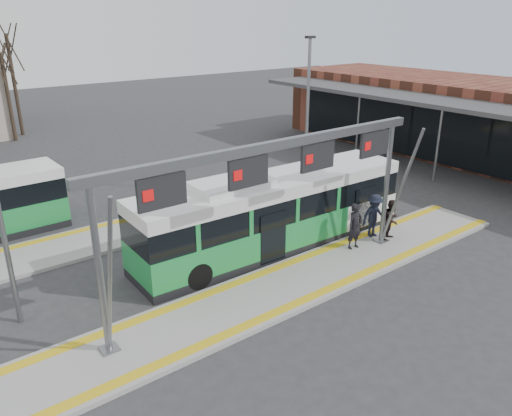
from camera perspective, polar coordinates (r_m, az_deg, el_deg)
The scene contains 14 objects.
ground at distance 18.05m, azimuth 3.63°, elevation -9.04°, with size 120.00×120.00×0.00m, color #2D2D30.
platform_main at distance 18.01m, azimuth 3.64°, elevation -8.84°, with size 22.00×3.00×0.15m, color gray.
platform_second at distance 22.51m, azimuth -17.97°, elevation -3.48°, with size 20.00×3.00×0.15m, color gray.
tactile_main at distance 17.97m, azimuth 3.65°, elevation -8.60°, with size 22.00×2.65×0.02m.
tactile_second at distance 23.49m, azimuth -18.99°, elevation -2.34°, with size 20.00×0.35×0.02m.
gantry at distance 16.28m, azimuth 2.47°, elevation 4.11°, with size 13.00×1.68×5.20m.
station_building at distance 36.42m, azimuth 26.27°, elevation 8.68°, with size 11.50×32.00×5.00m.
hero_bus at distance 20.35m, azimuth 1.96°, elevation -0.62°, with size 12.14×2.96×3.32m.
passenger_a at distance 20.56m, azimuth 11.24°, elevation -2.04°, with size 0.70×0.46×1.92m, color black.
passenger_b at distance 21.78m, azimuth 15.22°, elevation -1.29°, with size 0.85×0.66×1.75m, color black.
passenger_c at distance 21.82m, azimuth 13.35°, elevation -0.85°, with size 1.22×0.70×1.89m, color black.
tree_left at distance 42.33m, azimuth -26.97°, elevation 14.33°, with size 1.40×1.40×7.43m.
tree_mid at distance 44.22m, azimuth -26.46°, elevation 16.01°, with size 1.40×1.40×8.83m.
lamp_east at distance 25.39m, azimuth 5.88°, elevation 10.30°, with size 0.50×0.25×8.17m.
Camera 1 is at (-10.42, -11.61, 9.07)m, focal length 35.00 mm.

